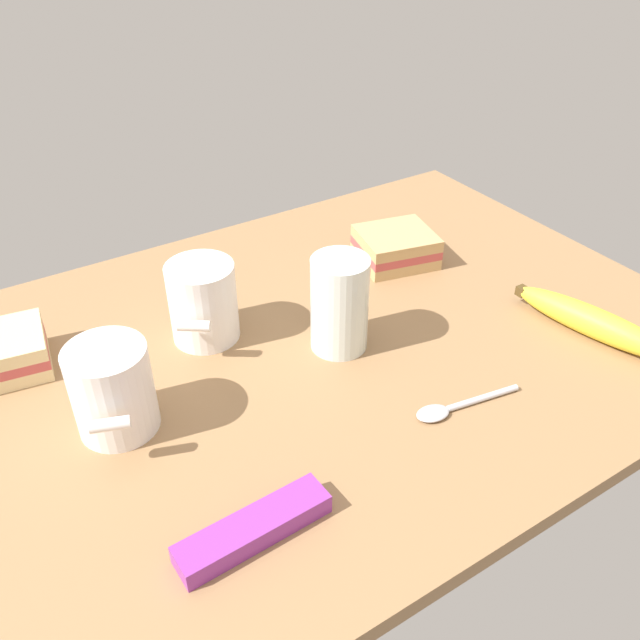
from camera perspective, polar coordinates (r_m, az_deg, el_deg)
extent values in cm
cube|color=#936D47|center=(78.78, 0.00, -2.37)|extent=(90.00, 64.00, 2.00)
cylinder|color=white|center=(67.32, -17.41, -5.72)|extent=(7.93, 7.93, 9.52)
cylinder|color=brown|center=(64.72, -18.07, -2.86)|extent=(6.97, 6.97, 0.40)
cylinder|color=white|center=(62.98, -17.61, -8.55)|extent=(3.76, 2.32, 1.20)
cylinder|color=white|center=(77.45, -10.02, 1.53)|extent=(7.87, 7.87, 9.56)
cylinder|color=tan|center=(75.19, -10.35, 4.24)|extent=(6.92, 6.92, 0.40)
cylinder|color=white|center=(72.90, -10.80, -0.50)|extent=(3.60, 2.99, 1.20)
cube|color=tan|center=(93.92, 6.46, 5.50)|extent=(11.71, 10.96, 1.60)
cube|color=#C14C4C|center=(93.23, 6.51, 6.25)|extent=(11.71, 10.96, 1.20)
cube|color=tan|center=(92.56, 6.57, 7.01)|extent=(11.71, 10.96, 1.60)
cube|color=beige|center=(81.38, -25.45, -3.42)|extent=(10.57, 9.77, 1.60)
cube|color=#C14C4C|center=(80.59, -25.69, -2.64)|extent=(10.57, 9.77, 1.20)
cylinder|color=silver|center=(74.30, 1.69, 1.37)|extent=(6.59, 6.59, 11.40)
cylinder|color=white|center=(75.49, 1.66, 0.05)|extent=(5.93, 5.93, 7.20)
ellipsoid|color=yellow|center=(84.52, 22.48, -0.18)|extent=(7.93, 20.52, 3.60)
cube|color=#4C3819|center=(87.52, 16.96, 2.40)|extent=(1.20, 1.20, 1.20)
ellipsoid|color=silver|center=(69.12, 9.67, -7.91)|extent=(3.94, 2.95, 0.80)
cylinder|color=silver|center=(72.00, 13.82, -6.52)|extent=(8.55, 2.07, 0.70)
cube|color=purple|center=(58.24, -5.71, -17.42)|extent=(13.82, 3.82, 2.00)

